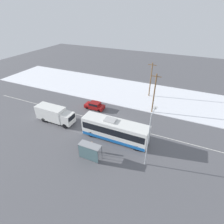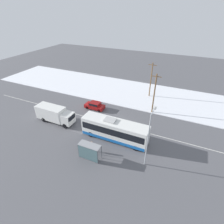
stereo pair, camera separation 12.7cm
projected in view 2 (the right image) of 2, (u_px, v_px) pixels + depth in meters
name	position (u px, v px, depth m)	size (l,w,h in m)	color
ground_plane	(117.00, 125.00, 31.72)	(120.00, 120.00, 0.00)	#56565B
snow_lot	(140.00, 94.00, 42.60)	(80.00, 14.95, 0.12)	white
lane_marking_center	(117.00, 125.00, 31.72)	(60.00, 0.12, 0.00)	silver
city_bus	(115.00, 130.00, 27.60)	(10.72, 2.57, 3.55)	white
box_truck	(54.00, 114.00, 31.92)	(7.37, 2.30, 2.96)	silver
sedan_car	(95.00, 105.00, 36.34)	(4.15, 1.80, 1.50)	maroon
pedestrian_at_stop	(92.00, 145.00, 25.50)	(0.65, 0.29, 1.81)	#23232D
bus_shelter	(89.00, 150.00, 23.86)	(3.14, 1.20, 2.40)	gray
streetlamp	(149.00, 134.00, 21.62)	(0.36, 2.41, 8.08)	#9EA3A8
utility_pole_roadside	(154.00, 93.00, 33.29)	(1.80, 0.24, 8.10)	brown
utility_pole_snowlot	(151.00, 80.00, 39.65)	(1.80, 0.24, 8.02)	brown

